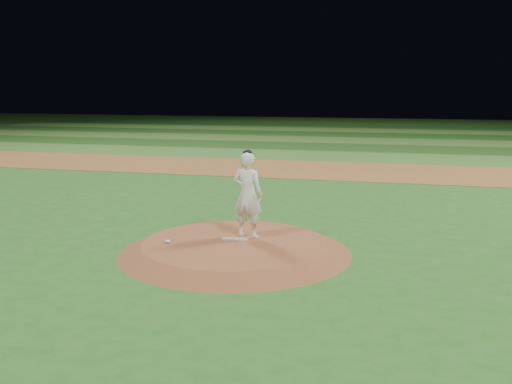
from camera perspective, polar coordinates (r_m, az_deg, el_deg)
name	(u,v)px	position (r m, az deg, el deg)	size (l,w,h in m)	color
ground	(235,252)	(13.64, -2.10, -6.04)	(120.00, 120.00, 0.00)	#255B1D
infield_dirt_band	(319,170)	(27.07, 6.34, 2.22)	(70.00, 6.00, 0.02)	brown
outfield_stripe_0	(333,156)	(32.48, 7.72, 3.56)	(70.00, 5.00, 0.02)	#386825
outfield_stripe_1	(342,147)	(37.42, 8.63, 4.45)	(70.00, 5.00, 0.02)	#1D4516
outfield_stripe_2	(349,140)	(42.37, 9.33, 5.12)	(70.00, 5.00, 0.02)	#3B6926
outfield_stripe_3	(355,135)	(47.34, 9.88, 5.66)	(70.00, 5.00, 0.02)	#1E4716
outfield_stripe_4	(360,130)	(52.31, 10.33, 6.09)	(70.00, 5.00, 0.02)	#427C2D
outfield_stripe_5	(364,127)	(57.28, 10.70, 6.45)	(70.00, 5.00, 0.02)	#1D4F19
pitchers_mound	(235,247)	(13.60, -2.11, -5.53)	(5.50, 5.50, 0.25)	brown
pitching_rubber	(235,239)	(13.78, -2.09, -4.72)	(0.64, 0.16, 0.03)	silver
rosin_bag	(168,241)	(13.64, -8.84, -4.90)	(0.13, 0.13, 0.07)	silver
pitcher_on_mound	(248,195)	(13.78, -0.84, -0.26)	(0.84, 0.63, 2.15)	white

